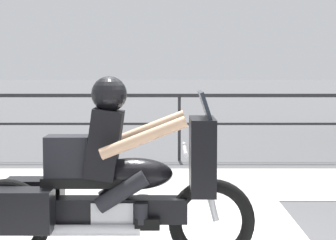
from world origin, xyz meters
The scene contains 3 objects.
sidewalk_band centered at (0.00, 3.40, 0.01)m, with size 44.00×2.40×0.01m, color #A8A59E.
fence_railing centered at (0.00, 5.53, 0.90)m, with size 36.00×0.05×1.14m.
motorcycle centered at (-0.67, -0.24, 0.68)m, with size 2.39×0.76×1.55m.
Camera 1 is at (-0.19, -5.50, 1.65)m, focal length 70.00 mm.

